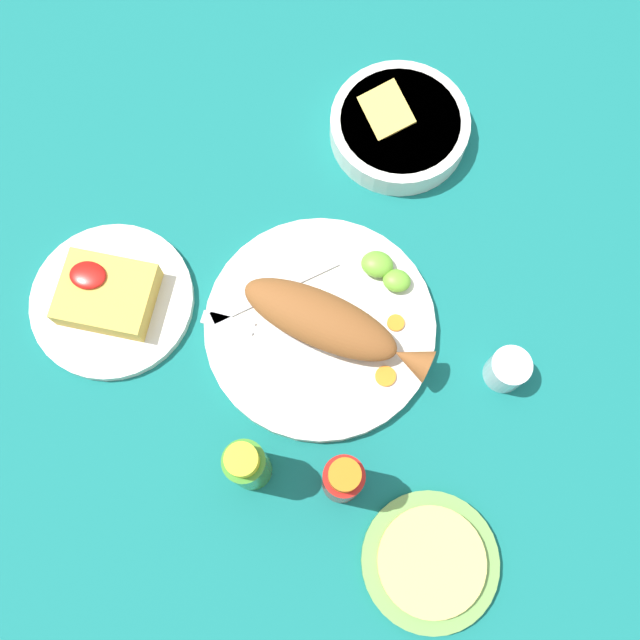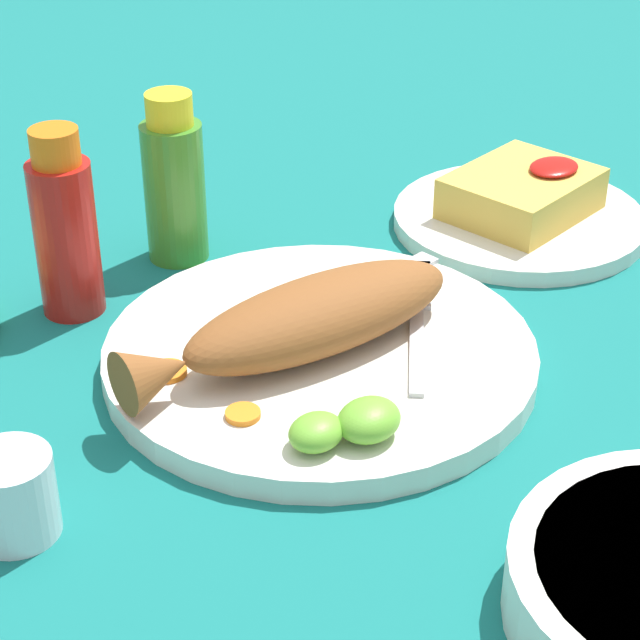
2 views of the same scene
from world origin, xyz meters
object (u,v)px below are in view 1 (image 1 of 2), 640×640
(side_plate_fries, at_px, (112,301))
(salt_cup, at_px, (507,370))
(hot_sauce_bottle_green, at_px, (248,465))
(tortilla_plate, at_px, (430,561))
(hot_sauce_bottle_red, at_px, (343,480))
(fried_fish, at_px, (330,323))
(main_plate, at_px, (320,326))
(guacamole_bowl, at_px, (399,126))
(fork_near, at_px, (261,331))
(fork_far, at_px, (267,295))

(side_plate_fries, bearing_deg, salt_cup, -179.09)
(hot_sauce_bottle_green, distance_m, tortilla_plate, 0.25)
(hot_sauce_bottle_red, distance_m, salt_cup, 0.26)
(tortilla_plate, bearing_deg, fried_fish, -55.66)
(side_plate_fries, bearing_deg, main_plate, -175.73)
(hot_sauce_bottle_green, bearing_deg, hot_sauce_bottle_red, -176.79)
(fried_fish, distance_m, guacamole_bowl, 0.31)
(fried_fish, relative_size, fork_near, 1.41)
(fork_far, distance_m, hot_sauce_bottle_green, 0.23)
(hot_sauce_bottle_red, bearing_deg, hot_sauce_bottle_green, 3.21)
(fried_fish, distance_m, fork_near, 0.09)
(fried_fish, bearing_deg, fork_near, 27.47)
(side_plate_fries, bearing_deg, tortilla_plate, 152.88)
(salt_cup, bearing_deg, fork_near, 2.30)
(fork_far, xyz_separation_m, salt_cup, (-0.32, 0.04, 0.00))
(side_plate_fries, bearing_deg, guacamole_bowl, -135.04)
(hot_sauce_bottle_green, bearing_deg, fried_fish, -106.49)
(salt_cup, height_order, side_plate_fries, salt_cup)
(salt_cup, relative_size, tortilla_plate, 0.31)
(fork_near, height_order, side_plate_fries, fork_near)
(guacamole_bowl, bearing_deg, tortilla_plate, 103.67)
(salt_cup, height_order, tortilla_plate, salt_cup)
(salt_cup, xyz_separation_m, guacamole_bowl, (0.19, -0.32, -0.00))
(fork_far, bearing_deg, hot_sauce_bottle_green, 59.89)
(salt_cup, bearing_deg, tortilla_plate, 77.17)
(fork_far, relative_size, guacamole_bowl, 0.78)
(main_plate, height_order, hot_sauce_bottle_red, hot_sauce_bottle_red)
(fork_far, distance_m, tortilla_plate, 0.39)
(fried_fish, bearing_deg, hot_sauce_bottle_red, 118.89)
(fork_near, xyz_separation_m, salt_cup, (-0.32, -0.01, 0.00))
(fried_fish, distance_m, hot_sauce_bottle_red, 0.20)
(fried_fish, height_order, tortilla_plate, fried_fish)
(fried_fish, height_order, fork_far, fried_fish)
(hot_sauce_bottle_red, height_order, tortilla_plate, hot_sauce_bottle_red)
(fork_far, height_order, tortilla_plate, fork_far)
(fork_far, bearing_deg, fried_fish, 124.56)
(fried_fish, relative_size, fork_far, 1.71)
(main_plate, distance_m, fork_far, 0.08)
(fork_near, relative_size, salt_cup, 3.56)
(guacamole_bowl, height_order, tortilla_plate, guacamole_bowl)
(hot_sauce_bottle_green, distance_m, side_plate_fries, 0.30)
(hot_sauce_bottle_green, xyz_separation_m, salt_cup, (-0.29, -0.19, -0.04))
(hot_sauce_bottle_green, height_order, guacamole_bowl, hot_sauce_bottle_green)
(hot_sauce_bottle_red, bearing_deg, main_plate, -70.85)
(main_plate, bearing_deg, hot_sauce_bottle_green, 77.25)
(hot_sauce_bottle_green, relative_size, side_plate_fries, 0.65)
(hot_sauce_bottle_red, height_order, hot_sauce_bottle_green, hot_sauce_bottle_red)
(fork_far, relative_size, hot_sauce_bottle_red, 1.05)
(fried_fish, relative_size, guacamole_bowl, 1.33)
(salt_cup, bearing_deg, guacamole_bowl, -58.72)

